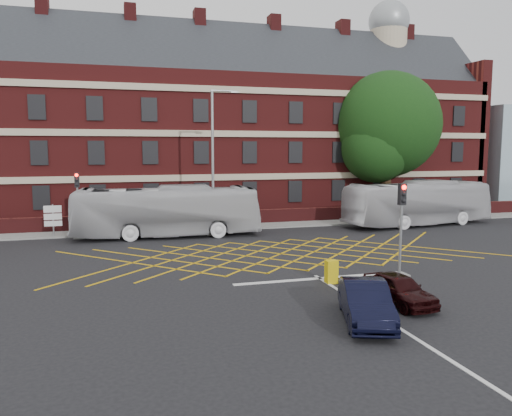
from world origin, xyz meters
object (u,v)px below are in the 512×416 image
object	(u,v)px
deciduous_tree	(387,132)
bus_right	(418,203)
car_maroon	(399,289)
street_lamp	(214,185)
car_navy	(366,302)
utility_cabinet	(331,272)
bus_left	(167,211)
traffic_light_far	(78,211)
direction_signs	(53,217)
traffic_light_near	(401,240)

from	to	relation	value
deciduous_tree	bus_right	bearing A→B (deg)	-98.60
car_maroon	street_lamp	distance (m)	17.64
car_navy	utility_cabinet	size ratio (longest dim) A/B	4.12
car_navy	street_lamp	distance (m)	18.67
bus_left	car_navy	distance (m)	19.00
bus_right	car_maroon	xyz separation A→B (m)	(-12.00, -16.78, -1.11)
traffic_light_far	utility_cabinet	world-z (taller)	traffic_light_far
bus_left	street_lamp	bearing A→B (deg)	-86.24
car_navy	direction_signs	world-z (taller)	direction_signs
car_navy	bus_right	bearing A→B (deg)	70.99
traffic_light_far	car_maroon	bearing A→B (deg)	-55.19
car_maroon	traffic_light_far	bearing A→B (deg)	119.20
street_lamp	car_maroon	bearing A→B (deg)	-77.79
street_lamp	direction_signs	size ratio (longest dim) A/B	4.40
deciduous_tree	direction_signs	size ratio (longest dim) A/B	5.68
deciduous_tree	traffic_light_far	size ratio (longest dim) A/B	2.92
bus_right	utility_cabinet	size ratio (longest dim) A/B	12.08
deciduous_tree	utility_cabinet	bearing A→B (deg)	-125.51
car_navy	traffic_light_near	world-z (taller)	traffic_light_near
car_maroon	direction_signs	size ratio (longest dim) A/B	1.55
car_navy	traffic_light_far	distance (m)	21.92
deciduous_tree	traffic_light_near	world-z (taller)	deciduous_tree
car_navy	deciduous_tree	world-z (taller)	deciduous_tree
deciduous_tree	direction_signs	xyz separation A→B (m)	(-27.05, -4.70, -5.90)
bus_left	direction_signs	distance (m)	7.39
bus_right	car_navy	xyz separation A→B (m)	(-14.13, -18.17, -1.01)
bus_right	traffic_light_far	world-z (taller)	traffic_light_far
bus_left	car_navy	size ratio (longest dim) A/B	2.95
bus_left	street_lamp	world-z (taller)	street_lamp
car_navy	traffic_light_far	xyz separation A→B (m)	(-10.32, 19.31, 1.08)
deciduous_tree	street_lamp	world-z (taller)	deciduous_tree
traffic_light_far	direction_signs	xyz separation A→B (m)	(-1.61, 0.65, -0.39)
traffic_light_near	bus_left	bearing A→B (deg)	123.25
street_lamp	traffic_light_near	bearing A→B (deg)	-67.12
car_maroon	street_lamp	size ratio (longest dim) A/B	0.35
car_maroon	traffic_light_near	bearing A→B (deg)	52.11
car_navy	deciduous_tree	size ratio (longest dim) A/B	0.33
bus_right	street_lamp	xyz separation A→B (m)	(-15.68, 0.24, 1.71)
car_navy	traffic_light_far	bearing A→B (deg)	136.99
bus_right	direction_signs	bearing A→B (deg)	78.53
car_maroon	utility_cabinet	distance (m)	3.61
traffic_light_near	street_lamp	world-z (taller)	street_lamp
deciduous_tree	utility_cabinet	xyz separation A→B (m)	(-14.18, -19.87, -6.77)
traffic_light_far	deciduous_tree	bearing A→B (deg)	11.89
traffic_light_far	street_lamp	xyz separation A→B (m)	(8.77, -0.90, 1.63)
traffic_light_far	street_lamp	size ratio (longest dim) A/B	0.44
deciduous_tree	street_lamp	distance (m)	18.21
deciduous_tree	direction_signs	bearing A→B (deg)	-170.14
car_navy	direction_signs	xyz separation A→B (m)	(-11.94, 19.96, 0.70)
car_navy	car_maroon	bearing A→B (deg)	51.92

